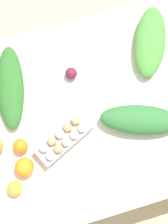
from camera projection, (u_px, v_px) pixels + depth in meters
The scene contains 10 objects.
ground_plane at pixel (84, 136), 2.14m from camera, with size 8.00×8.00×0.00m, color #C6B289.
dining_table at pixel (84, 117), 1.52m from camera, with size 1.37×0.93×0.73m.
egg_carton at pixel (64, 139), 1.36m from camera, with size 0.28×0.20×0.09m.
greens_bunch_beet_tops at pixel (150, 42), 1.47m from camera, with size 0.36×0.14×0.08m, color #4C933D.
greens_bunch_kale at pixel (141, 120), 1.38m from camera, with size 0.36×0.13×0.10m, color #337538.
greens_bunch_scallion at pixel (11, 87), 1.42m from camera, with size 0.40×0.12×0.08m, color #2D6B28.
beet_root at pixel (71, 73), 1.44m from camera, with size 0.06×0.06×0.06m, color maroon.
orange_2 at pixel (24, 167), 1.34m from camera, with size 0.08×0.08×0.08m, color orange.
orange_4 at pixel (15, 189), 1.33m from camera, with size 0.07×0.07×0.07m, color #F9A833.
orange_5 at pixel (20, 146), 1.37m from camera, with size 0.07×0.07×0.07m, color orange.
Camera 1 is at (-0.09, -0.30, 2.13)m, focal length 50.00 mm.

